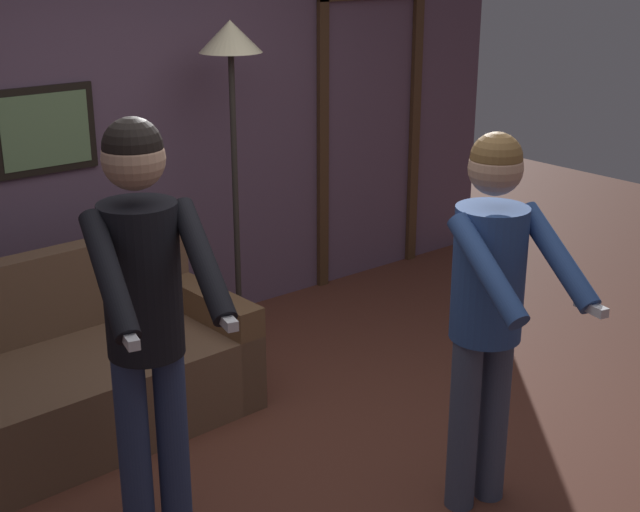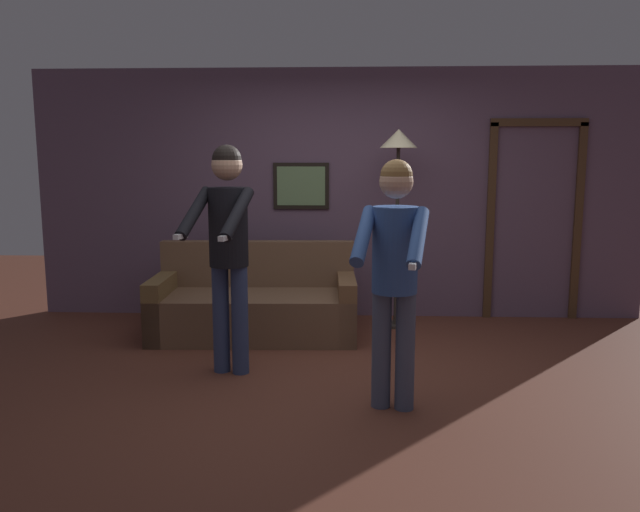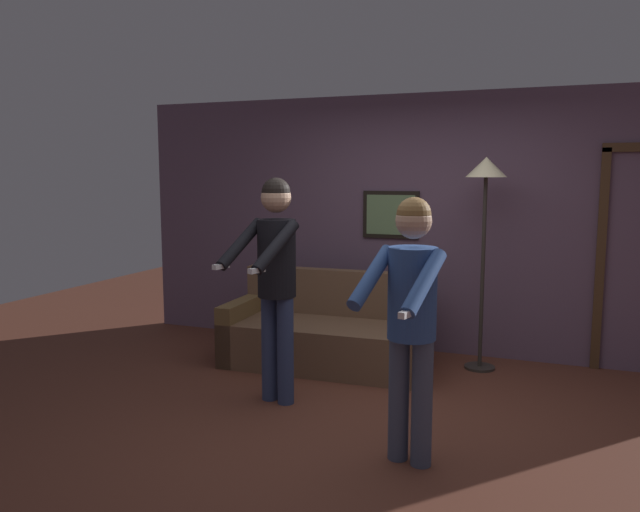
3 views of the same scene
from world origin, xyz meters
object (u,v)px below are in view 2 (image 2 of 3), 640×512
Objects in this scene: couch at (255,307)px; person_standing_left at (228,236)px; torchiere_lamp at (398,160)px; person_standing_right at (395,262)px.

couch is 1.08× the size of person_standing_left.
torchiere_lamp is 2.23m from person_standing_right.
couch is at bearing 87.79° from person_standing_left.
torchiere_lamp reaches higher than person_standing_left.
person_standing_right is (1.18, -1.72, 0.73)m from couch.
person_standing_left reaches higher than person_standing_right.
couch is at bearing 124.52° from person_standing_right.
person_standing_right is (1.22, -0.66, -0.08)m from person_standing_left.
person_standing_left is at bearing -133.82° from torchiere_lamp.
torchiere_lamp is at bearing 46.18° from person_standing_left.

